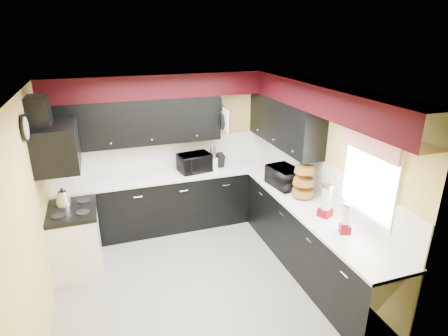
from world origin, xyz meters
The scene contains 35 objects.
ground centered at (0.00, 0.00, 0.00)m, with size 3.60×3.60×0.00m, color gray.
wall_back centered at (0.00, 1.80, 1.25)m, with size 3.60×0.06×2.50m, color #E0C666.
wall_right centered at (1.80, 0.00, 1.25)m, with size 0.06×3.60×2.50m, color #E0C666.
wall_left centered at (-1.80, 0.00, 1.25)m, with size 0.06×3.60×2.50m, color #E0C666.
ceiling centered at (0.00, 0.00, 2.50)m, with size 3.60×3.60×0.06m, color white.
cab_back centered at (0.00, 1.50, 0.45)m, with size 3.60×0.60×0.90m, color black.
cab_right centered at (1.50, -0.30, 0.45)m, with size 0.60×3.00×0.90m, color black.
counter_back centered at (0.00, 1.50, 0.92)m, with size 3.62×0.64×0.04m, color white.
counter_right centered at (1.50, -0.30, 0.92)m, with size 0.64×3.02×0.04m, color white.
splash_back centered at (0.00, 1.79, 1.19)m, with size 3.60×0.02×0.50m, color white.
splash_right centered at (1.79, 0.00, 1.19)m, with size 0.02×3.60×0.50m, color white.
upper_back centered at (-0.50, 1.62, 1.80)m, with size 2.60×0.35×0.70m, color black.
upper_right centered at (1.62, 0.90, 1.80)m, with size 0.35×1.80×0.70m, color black.
soffit_back centered at (0.00, 1.62, 2.33)m, with size 3.60×0.36×0.35m, color black.
soffit_right centered at (1.62, -0.18, 2.33)m, with size 0.36×3.24×0.35m, color black.
stove centered at (-1.50, 0.75, 0.43)m, with size 0.60×0.75×0.86m, color white.
cooktop centered at (-1.50, 0.75, 0.89)m, with size 0.62×0.77×0.06m, color black.
hood centered at (-1.55, 0.75, 1.78)m, with size 0.50×0.78×0.55m, color black.
hood_duct centered at (-1.68, 0.75, 2.20)m, with size 0.24×0.40×0.40m, color black.
window centered at (1.79, -0.90, 1.55)m, with size 0.03×0.86×0.96m, color white, non-canonical shape.
valance centered at (1.73, -0.90, 1.95)m, with size 0.04×0.88×0.20m, color red.
pan_top centered at (0.82, 1.55, 2.00)m, with size 0.03×0.22×0.40m, color black, non-canonical shape.
pan_mid centered at (0.82, 1.42, 1.75)m, with size 0.03×0.28×0.46m, color black, non-canonical shape.
pan_low centered at (0.82, 1.68, 1.72)m, with size 0.03×0.24×0.42m, color black, non-canonical shape.
cut_board centered at (0.83, 1.30, 1.80)m, with size 0.03×0.26×0.35m, color white.
baskets centered at (1.52, 0.05, 1.18)m, with size 0.27×0.27×0.50m, color brown, non-canonical shape.
clock centered at (-1.77, 0.25, 2.15)m, with size 0.03×0.30×0.30m, color black, non-canonical shape.
deco_plate centered at (1.77, -0.35, 2.25)m, with size 0.03×0.24×0.24m, color white, non-canonical shape.
toaster_oven centered at (0.37, 1.50, 1.09)m, with size 0.50×0.42×0.29m, color black.
microwave centered at (1.46, 0.48, 1.08)m, with size 0.52×0.35×0.29m, color black.
utensil_crock centered at (0.68, 1.49, 1.03)m, with size 0.17×0.17×0.18m, color white.
knife_block centered at (0.82, 1.55, 1.06)m, with size 0.11×0.15×0.23m, color black.
kettle centered at (-1.59, 0.92, 1.01)m, with size 0.21×0.21×0.19m, color silver, non-canonical shape.
dispenser_a centered at (1.50, -0.53, 1.14)m, with size 0.15×0.15×0.40m, color #58150A, non-canonical shape.
dispenser_b centered at (1.49, -0.95, 1.10)m, with size 0.12×0.12×0.33m, color #6F0E00, non-canonical shape.
Camera 1 is at (-1.02, -4.04, 3.15)m, focal length 30.00 mm.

